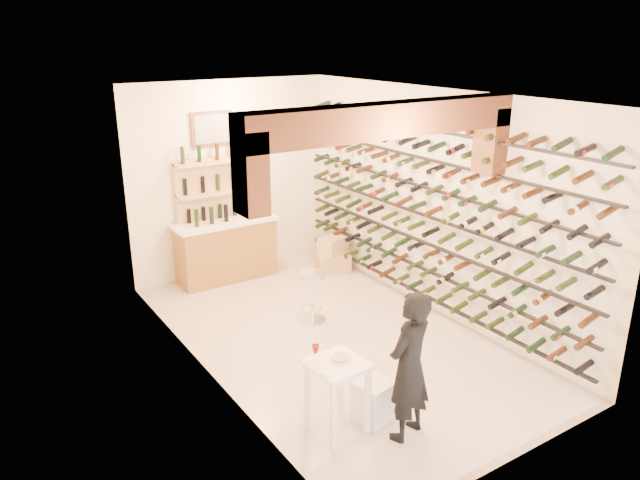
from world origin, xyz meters
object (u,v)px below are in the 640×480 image
at_px(white_stool, 374,401).
at_px(person, 409,366).
at_px(wine_rack, 423,210).
at_px(crate_lower, 333,262).
at_px(back_counter, 227,248).
at_px(tasting_table, 337,375).
at_px(chrome_barstool, 312,293).

xyz_separation_m(white_stool, person, (0.11, -0.39, 0.57)).
bearing_deg(wine_rack, person, -134.15).
distance_m(wine_rack, crate_lower, 2.42).
bearing_deg(wine_rack, crate_lower, 94.94).
xyz_separation_m(wine_rack, back_counter, (-1.83, 2.65, -1.02)).
bearing_deg(person, tasting_table, -56.74).
bearing_deg(person, crate_lower, -132.19).
distance_m(back_counter, person, 4.80).
height_order(wine_rack, crate_lower, wine_rack).
bearing_deg(back_counter, tasting_table, -100.37).
bearing_deg(white_stool, person, -73.72).
distance_m(person, chrome_barstool, 2.77).
bearing_deg(back_counter, wine_rack, -55.34).
bearing_deg(wine_rack, tasting_table, -147.27).
bearing_deg(white_stool, tasting_table, 172.43).
bearing_deg(crate_lower, wine_rack, -85.06).
distance_m(person, crate_lower, 4.58).
relative_size(person, chrome_barstool, 2.13).
distance_m(white_stool, person, 0.70).
distance_m(back_counter, chrome_barstool, 2.13).
xyz_separation_m(white_stool, crate_lower, (2.02, 3.73, -0.05)).
relative_size(tasting_table, crate_lower, 1.72).
xyz_separation_m(back_counter, person, (-0.24, -4.79, 0.26)).
height_order(person, crate_lower, person).
relative_size(white_stool, crate_lower, 0.79).
height_order(white_stool, person, person).
bearing_deg(chrome_barstool, person, -102.08).
xyz_separation_m(person, chrome_barstool, (0.57, 2.69, -0.36)).
distance_m(tasting_table, chrome_barstool, 2.51).
distance_m(tasting_table, crate_lower, 4.44).
bearing_deg(white_stool, chrome_barstool, 73.27).
relative_size(back_counter, crate_lower, 3.05).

